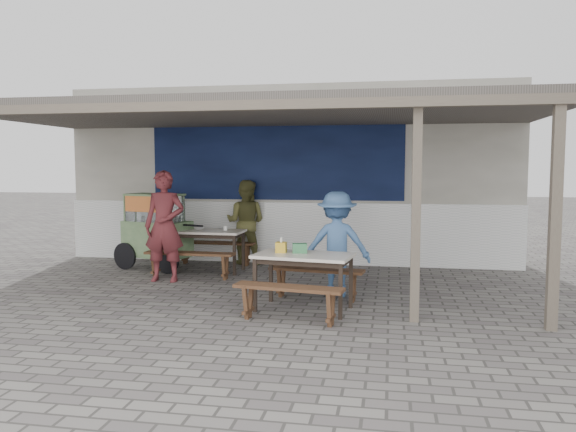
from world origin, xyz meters
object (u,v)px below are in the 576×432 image
(tissue_box, at_px, (281,247))
(patron_right_table, at_px, (337,244))
(donation_box, at_px, (300,248))
(bench_right_street, at_px, (288,295))
(vendor_cart, at_px, (156,228))
(table_left, at_px, (203,235))
(patron_wall_side, at_px, (246,222))
(patron_street_side, at_px, (165,226))
(bench_left_street, at_px, (190,259))
(condiment_bowl, at_px, (199,228))
(table_right, at_px, (304,260))
(condiment_jar, at_px, (225,228))
(bench_right_wall, at_px, (316,276))
(bench_left_wall, at_px, (216,247))

(tissue_box, bearing_deg, patron_right_table, 50.72)
(patron_right_table, relative_size, donation_box, 8.01)
(bench_right_street, bearing_deg, vendor_cart, 142.56)
(table_left, distance_m, patron_wall_side, 1.08)
(bench_right_street, relative_size, patron_street_side, 0.75)
(bench_right_street, relative_size, vendor_cart, 0.77)
(bench_right_street, bearing_deg, table_left, 132.97)
(bench_left_street, xyz_separation_m, condiment_bowl, (-0.10, 0.80, 0.43))
(table_right, height_order, condiment_bowl, condiment_bowl)
(patron_wall_side, height_order, condiment_bowl, patron_wall_side)
(table_left, xyz_separation_m, table_right, (2.22, -2.43, -0.00))
(condiment_jar, distance_m, condiment_bowl, 0.52)
(bench_right_street, height_order, bench_right_wall, same)
(patron_wall_side, bearing_deg, bench_left_street, 74.13)
(vendor_cart, bearing_deg, patron_right_table, -8.49)
(vendor_cart, bearing_deg, condiment_bowl, 18.70)
(donation_box, height_order, condiment_jar, donation_box)
(bench_right_street, height_order, patron_street_side, patron_street_side)
(vendor_cart, distance_m, tissue_box, 3.73)
(patron_right_table, relative_size, condiment_jar, 18.61)
(table_left, distance_m, donation_box, 3.18)
(bench_left_street, relative_size, donation_box, 8.13)
(donation_box, bearing_deg, bench_right_street, -91.89)
(bench_left_wall, xyz_separation_m, patron_street_side, (-0.35, -1.65, 0.58))
(vendor_cart, relative_size, condiment_bowl, 8.97)
(bench_left_street, relative_size, vendor_cart, 0.87)
(bench_left_wall, xyz_separation_m, condiment_jar, (0.39, -0.62, 0.45))
(bench_left_wall, distance_m, condiment_bowl, 0.73)
(table_left, height_order, condiment_jar, condiment_jar)
(bench_right_street, xyz_separation_m, patron_right_table, (0.44, 1.53, 0.44))
(bench_right_wall, xyz_separation_m, donation_box, (-0.16, -0.54, 0.48))
(table_left, height_order, bench_left_street, table_left)
(bench_left_wall, relative_size, bench_right_street, 1.12)
(bench_left_street, xyz_separation_m, table_right, (2.23, -1.74, 0.33))
(table_left, xyz_separation_m, condiment_bowl, (-0.12, 0.12, 0.10))
(tissue_box, height_order, condiment_bowl, tissue_box)
(bench_right_wall, relative_size, condiment_bowl, 6.92)
(bench_right_wall, xyz_separation_m, tissue_box, (-0.41, -0.54, 0.49))
(condiment_jar, bearing_deg, table_left, -171.15)
(vendor_cart, bearing_deg, bench_right_street, -29.51)
(table_right, height_order, donation_box, donation_box)
(table_right, bearing_deg, bench_right_street, -90.00)
(tissue_box, bearing_deg, donation_box, 0.49)
(bench_left_wall, xyz_separation_m, donation_box, (2.14, -3.03, 0.47))
(table_left, bearing_deg, donation_box, -46.50)
(table_right, xyz_separation_m, condiment_jar, (-1.82, 2.49, 0.12))
(bench_right_wall, bearing_deg, table_right, -90.00)
(bench_right_wall, xyz_separation_m, vendor_cart, (-3.25, 1.88, 0.43))
(bench_right_street, relative_size, bench_right_wall, 1.00)
(table_left, height_order, bench_right_street, table_left)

